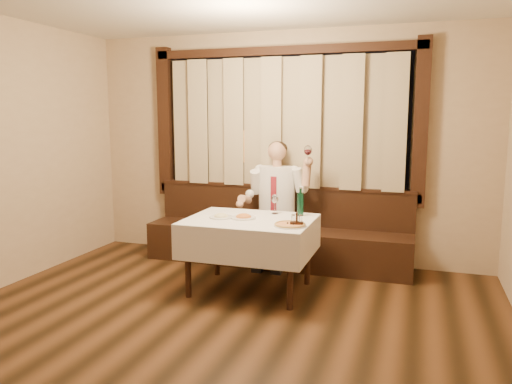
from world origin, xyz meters
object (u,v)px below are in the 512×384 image
(dining_table, at_px, (250,229))
(pasta_cream, at_px, (221,215))
(pasta_red, at_px, (244,215))
(seated_man, at_px, (276,195))
(green_bottle, at_px, (300,204))
(banquette, at_px, (277,238))
(cruet_caddy, at_px, (297,221))
(pizza, at_px, (290,225))

(dining_table, bearing_deg, pasta_cream, -170.15)
(pasta_red, distance_m, seated_man, 0.95)
(green_bottle, bearing_deg, banquette, 122.21)
(pasta_red, bearing_deg, banquette, 86.56)
(dining_table, height_order, cruet_caddy, cruet_caddy)
(green_bottle, relative_size, seated_man, 0.20)
(pasta_red, bearing_deg, dining_table, 11.71)
(dining_table, relative_size, seated_man, 0.85)
(banquette, xyz_separation_m, pasta_red, (-0.06, -1.04, 0.48))
(cruet_caddy, distance_m, seated_man, 1.23)
(banquette, xyz_separation_m, seated_man, (0.00, -0.09, 0.54))
(dining_table, bearing_deg, banquette, 90.00)
(pizza, xyz_separation_m, pasta_red, (-0.53, 0.19, 0.02))
(pizza, relative_size, green_bottle, 1.04)
(dining_table, xyz_separation_m, pasta_cream, (-0.29, -0.05, 0.14))
(pizza, relative_size, pasta_cream, 1.30)
(pasta_cream, bearing_deg, pizza, -11.29)
(pasta_cream, relative_size, cruet_caddy, 1.81)
(green_bottle, xyz_separation_m, cruet_caddy, (0.08, -0.49, -0.08))
(pizza, height_order, pasta_red, pasta_red)
(seated_man, bearing_deg, pasta_cream, -106.77)
(banquette, height_order, seated_man, seated_man)
(pasta_cream, bearing_deg, seated_man, 73.23)
(green_bottle, bearing_deg, pasta_cream, -154.05)
(banquette, height_order, dining_table, banquette)
(dining_table, relative_size, cruet_caddy, 9.65)
(dining_table, distance_m, seated_man, 0.95)
(green_bottle, height_order, cruet_caddy, green_bottle)
(dining_table, bearing_deg, seated_man, 89.82)
(seated_man, bearing_deg, pasta_red, -93.95)
(banquette, distance_m, pizza, 1.39)
(dining_table, xyz_separation_m, green_bottle, (0.45, 0.31, 0.23))
(green_bottle, bearing_deg, dining_table, -145.35)
(dining_table, height_order, seated_man, seated_man)
(dining_table, relative_size, pasta_cream, 5.32)
(pasta_cream, distance_m, green_bottle, 0.83)
(seated_man, bearing_deg, cruet_caddy, -64.65)
(green_bottle, bearing_deg, pizza, -87.61)
(pasta_cream, height_order, seated_man, seated_man)
(banquette, distance_m, seated_man, 0.55)
(pasta_red, height_order, pasta_cream, pasta_red)
(pasta_red, relative_size, seated_man, 0.17)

